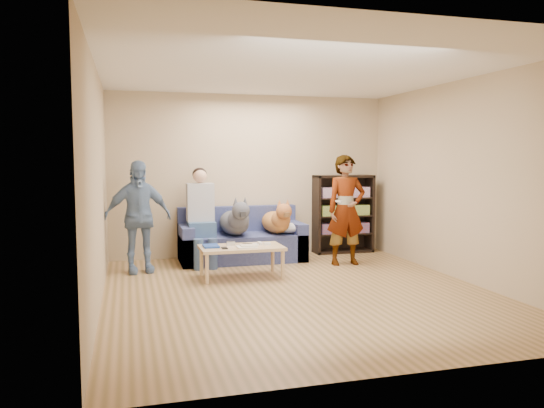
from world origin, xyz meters
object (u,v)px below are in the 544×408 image
object	(u,v)px
dog_gray	(235,221)
person_standing_left	(138,217)
person_seated	(201,213)
bookshelf	(343,212)
person_standing_right	(346,210)
coffee_table	(241,250)
notebook_blue	(211,246)
sofa	(241,242)
dog_tan	(277,221)
camera_silver	(231,243)

from	to	relation	value
dog_gray	person_standing_left	bearing A→B (deg)	-169.36
person_seated	bookshelf	world-z (taller)	person_seated
person_standing_right	coffee_table	size ratio (longest dim) A/B	1.49
notebook_blue	bookshelf	bearing A→B (deg)	28.85
notebook_blue	coffee_table	bearing A→B (deg)	-7.13
person_standing_right	bookshelf	size ratio (longest dim) A/B	1.26
dog_gray	coffee_table	distance (m)	1.00
sofa	person_standing_right	bearing A→B (deg)	-26.79
dog_tan	bookshelf	distance (m)	1.34
sofa	camera_silver	bearing A→B (deg)	-109.31
person_standing_left	sofa	xyz separation A→B (m)	(1.56, 0.48, -0.50)
bookshelf	camera_silver	bearing A→B (deg)	-149.46
person_standing_left	dog_tan	world-z (taller)	person_standing_left
coffee_table	person_standing_right	bearing A→B (deg)	14.53
person_standing_right	dog_gray	xyz separation A→B (m)	(-1.57, 0.51, -0.17)
camera_silver	person_standing_right	bearing A→B (deg)	9.95
person_standing_right	sofa	bearing A→B (deg)	153.09
notebook_blue	bookshelf	distance (m)	2.80
sofa	coffee_table	xyz separation A→B (m)	(-0.25, -1.16, 0.09)
camera_silver	coffee_table	distance (m)	0.18
person_standing_left	notebook_blue	bearing A→B (deg)	-44.37
sofa	dog_gray	size ratio (longest dim) A/B	1.51
person_standing_left	person_seated	xyz separation A→B (m)	(0.93, 0.35, -0.01)
sofa	dog_tan	xyz separation A→B (m)	(0.53, -0.19, 0.34)
person_seated	notebook_blue	bearing A→B (deg)	-90.57
sofa	dog_tan	distance (m)	0.66
person_standing_left	sofa	bearing A→B (deg)	7.37
dog_gray	person_seated	bearing A→B (deg)	170.34
person_standing_left	dog_tan	bearing A→B (deg)	-1.74
person_standing_right	bookshelf	xyz separation A→B (m)	(0.36, 0.96, -0.14)
camera_silver	person_seated	xyz separation A→B (m)	(-0.27, 0.92, 0.33)
person_standing_left	coffee_table	size ratio (longest dim) A/B	1.42
person_standing_right	coffee_table	bearing A→B (deg)	-165.58
person_standing_right	dog_tan	world-z (taller)	person_standing_right
coffee_table	bookshelf	bearing A→B (deg)	34.34
dog_tan	bookshelf	xyz separation A→B (m)	(1.27, 0.42, 0.05)
coffee_table	dog_tan	bearing A→B (deg)	51.63
camera_silver	sofa	size ratio (longest dim) A/B	0.06
notebook_blue	sofa	bearing A→B (deg)	59.90
camera_silver	dog_gray	distance (m)	0.89
sofa	person_seated	world-z (taller)	person_seated
bookshelf	person_standing_right	bearing A→B (deg)	-110.56
sofa	dog_gray	xyz separation A→B (m)	(-0.13, -0.21, 0.36)
person_standing_right	camera_silver	bearing A→B (deg)	-170.16
notebook_blue	sofa	distance (m)	1.30
dog_gray	bookshelf	xyz separation A→B (m)	(1.93, 0.45, 0.04)
person_seated	coffee_table	xyz separation A→B (m)	(0.39, -1.04, -0.40)
person_standing_right	person_seated	size ratio (longest dim) A/B	1.11
camera_silver	person_seated	world-z (taller)	person_seated
notebook_blue	person_seated	distance (m)	1.04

